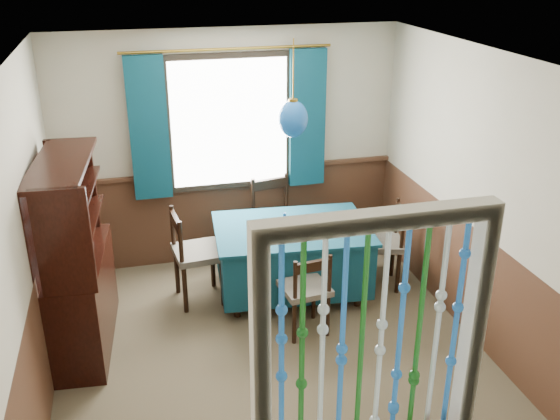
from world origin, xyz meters
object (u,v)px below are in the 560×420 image
object	(u,v)px
vase_table	(285,224)
bowl_shelf	(75,229)
dining_table	(292,255)
chair_near	(306,290)
chair_left	(195,254)
chair_far	(276,221)
pendant_lamp	(293,119)
sideboard	(78,284)
chair_right	(383,243)
vase_sideboard	(82,228)

from	to	relation	value
vase_table	bowl_shelf	distance (m)	1.93
dining_table	vase_table	size ratio (longest dim) A/B	8.73
chair_near	chair_left	xyz separation A→B (m)	(-0.88, 0.81, 0.07)
dining_table	chair_far	bearing A→B (deg)	94.50
dining_table	bowl_shelf	world-z (taller)	bowl_shelf
chair_left	pendant_lamp	size ratio (longest dim) A/B	1.08
chair_near	bowl_shelf	distance (m)	2.01
chair_left	sideboard	xyz separation A→B (m)	(-1.05, -0.48, 0.09)
pendant_lamp	bowl_shelf	xyz separation A→B (m)	(-1.93, -0.59, -0.62)
dining_table	chair_near	distance (m)	0.72
pendant_lamp	chair_right	bearing A→B (deg)	-4.29
vase_table	chair_far	bearing A→B (deg)	82.15
chair_right	vase_sideboard	bearing A→B (deg)	104.19
bowl_shelf	vase_sideboard	bearing A→B (deg)	90.00
chair_left	chair_right	xyz separation A→B (m)	(1.88, -0.16, -0.03)
dining_table	chair_left	bearing A→B (deg)	179.25
chair_right	bowl_shelf	world-z (taller)	bowl_shelf
vase_table	pendant_lamp	bearing A→B (deg)	43.06
dining_table	chair_left	size ratio (longest dim) A/B	1.66
chair_left	bowl_shelf	world-z (taller)	bowl_shelf
dining_table	sideboard	size ratio (longest dim) A/B	0.93
chair_near	dining_table	bearing A→B (deg)	77.61
chair_right	vase_sideboard	world-z (taller)	vase_sideboard
bowl_shelf	chair_near	bearing A→B (deg)	-3.94
dining_table	chair_left	xyz separation A→B (m)	(-0.94, 0.09, 0.08)
vase_table	vase_sideboard	size ratio (longest dim) A/B	0.92
vase_sideboard	dining_table	bearing A→B (deg)	1.08
vase_sideboard	pendant_lamp	bearing A→B (deg)	1.08
sideboard	pendant_lamp	size ratio (longest dim) A/B	1.92
dining_table	bowl_shelf	bearing A→B (deg)	-158.33
chair_right	bowl_shelf	xyz separation A→B (m)	(-2.87, -0.52, 0.71)
bowl_shelf	vase_sideboard	size ratio (longest dim) A/B	1.12
chair_near	vase_sideboard	distance (m)	2.05
chair_near	vase_table	size ratio (longest dim) A/B	4.50
chair_near	chair_right	size ratio (longest dim) A/B	0.92
chair_near	pendant_lamp	size ratio (longest dim) A/B	0.93
chair_far	sideboard	bearing A→B (deg)	16.74
sideboard	chair_left	bearing A→B (deg)	29.50
sideboard	vase_sideboard	size ratio (longest dim) A/B	8.58
chair_near	vase_sideboard	size ratio (longest dim) A/B	4.13
chair_left	pendant_lamp	distance (m)	1.60
pendant_lamp	vase_sideboard	world-z (taller)	pendant_lamp
sideboard	vase_sideboard	bearing A→B (deg)	85.24
chair_far	vase_table	xyz separation A→B (m)	(-0.10, -0.74, 0.30)
vase_sideboard	chair_far	bearing A→B (deg)	19.41
chair_left	vase_table	world-z (taller)	chair_left
bowl_shelf	chair_right	bearing A→B (deg)	10.22
chair_right	vase_table	size ratio (longest dim) A/B	4.89
chair_right	chair_near	bearing A→B (deg)	137.65
chair_left	sideboard	bearing A→B (deg)	-71.12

